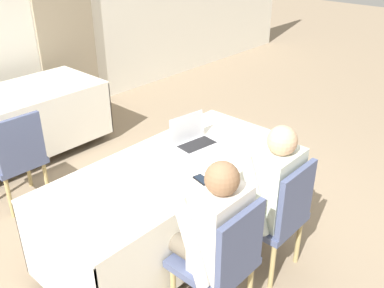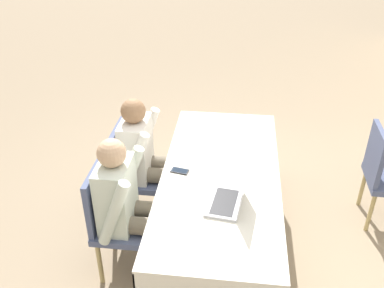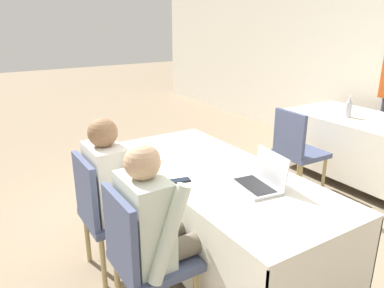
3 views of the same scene
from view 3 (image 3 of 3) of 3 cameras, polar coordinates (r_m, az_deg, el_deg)
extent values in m
plane|color=gray|center=(3.07, 3.58, -16.90)|extent=(24.00, 24.00, 0.00)
cube|color=white|center=(2.71, 3.89, -4.42)|extent=(2.00, 0.88, 0.02)
cube|color=white|center=(2.65, -4.12, -12.58)|extent=(2.00, 0.01, 0.60)
cube|color=white|center=(3.09, 10.37, -7.94)|extent=(2.00, 0.01, 0.60)
cube|color=white|center=(3.62, -5.49, -3.62)|extent=(0.01, 0.88, 0.60)
cylinder|color=#333333|center=(3.03, 3.60, -16.04)|extent=(0.06, 0.06, 0.11)
cube|color=white|center=(4.43, 26.99, 2.83)|extent=(2.00, 0.88, 0.02)
cube|color=white|center=(4.17, 23.21, -2.04)|extent=(2.00, 0.01, 0.60)
cube|color=white|center=(5.07, 16.99, 2.26)|extent=(0.01, 0.88, 0.60)
cylinder|color=#333333|center=(4.64, 25.78, -5.08)|extent=(0.06, 0.06, 0.11)
cube|color=#B7B7BC|center=(2.48, 9.52, -6.43)|extent=(0.36, 0.26, 0.02)
cube|color=black|center=(2.48, 9.53, -6.20)|extent=(0.31, 0.19, 0.00)
cube|color=#B7B7BC|center=(2.50, 12.01, -3.49)|extent=(0.33, 0.08, 0.21)
cube|color=black|center=(2.50, 12.01, -3.49)|extent=(0.30, 0.06, 0.19)
cube|color=black|center=(2.55, -1.77, -5.60)|extent=(0.10, 0.14, 0.01)
cube|color=#192333|center=(2.54, -1.77, -5.48)|extent=(0.08, 0.13, 0.00)
cube|color=white|center=(3.20, 0.23, -0.44)|extent=(0.26, 0.33, 0.00)
cube|color=white|center=(3.25, -7.52, -0.29)|extent=(0.27, 0.34, 0.00)
cylinder|color=#B7B7C1|center=(4.49, 22.71, 4.81)|extent=(0.07, 0.07, 0.16)
cone|color=#B7B7C1|center=(4.46, 22.89, 6.20)|extent=(0.06, 0.06, 0.06)
cylinder|color=silver|center=(4.46, 22.95, 6.66)|extent=(0.03, 0.03, 0.01)
cylinder|color=tan|center=(2.84, -6.42, -15.29)|extent=(0.04, 0.04, 0.40)
cylinder|color=tan|center=(3.11, -9.32, -12.09)|extent=(0.04, 0.04, 0.40)
cylinder|color=tan|center=(2.74, -13.36, -17.19)|extent=(0.04, 0.04, 0.40)
cylinder|color=tan|center=(3.02, -15.64, -13.65)|extent=(0.04, 0.04, 0.40)
cube|color=#4C567A|center=(2.80, -11.48, -10.62)|extent=(0.44, 0.44, 0.05)
cube|color=#4C567A|center=(2.64, -15.91, -6.85)|extent=(0.40, 0.04, 0.45)
cylinder|color=tan|center=(2.64, -3.76, -18.12)|extent=(0.04, 0.04, 0.40)
cylinder|color=tan|center=(2.54, -11.24, -20.38)|extent=(0.04, 0.04, 0.40)
cube|color=#4C567A|center=(2.32, -5.71, -17.23)|extent=(0.44, 0.44, 0.05)
cube|color=#4C567A|center=(2.12, -10.91, -13.24)|extent=(0.40, 0.04, 0.45)
cylinder|color=tan|center=(4.19, 19.43, -4.52)|extent=(0.04, 0.04, 0.40)
cylinder|color=tan|center=(4.41, 15.99, -3.02)|extent=(0.04, 0.04, 0.40)
cylinder|color=tan|center=(3.95, 16.09, -5.65)|extent=(0.04, 0.04, 0.40)
cylinder|color=tan|center=(4.17, 12.62, -3.99)|extent=(0.04, 0.04, 0.40)
cube|color=#4C567A|center=(4.09, 16.32, -1.35)|extent=(0.45, 0.45, 0.05)
cube|color=#4C567A|center=(3.88, 14.61, 1.58)|extent=(0.41, 0.05, 0.45)
cylinder|color=#665B4C|center=(2.73, -8.34, -9.16)|extent=(0.13, 0.42, 0.13)
cylinder|color=#665B4C|center=(2.88, -9.82, -7.69)|extent=(0.13, 0.42, 0.13)
cylinder|color=#665B4C|center=(2.94, -4.78, -13.35)|extent=(0.10, 0.10, 0.45)
cylinder|color=#665B4C|center=(3.08, -6.36, -11.80)|extent=(0.10, 0.10, 0.45)
cube|color=silver|center=(2.66, -12.89, -5.52)|extent=(0.36, 0.22, 0.52)
cylinder|color=silver|center=(2.49, -10.38, -6.91)|extent=(0.08, 0.26, 0.54)
cylinder|color=silver|center=(2.86, -13.57, -3.70)|extent=(0.08, 0.26, 0.54)
sphere|color=#8C6647|center=(2.54, -13.46, 1.69)|extent=(0.20, 0.20, 0.20)
cylinder|color=#665B4C|center=(2.25, -1.65, -15.56)|extent=(0.13, 0.42, 0.13)
cylinder|color=#665B4C|center=(2.38, -3.91, -13.46)|extent=(0.13, 0.42, 0.13)
cylinder|color=#665B4C|center=(2.50, 2.19, -19.82)|extent=(0.10, 0.10, 0.45)
cylinder|color=#665B4C|center=(2.62, -0.12, -17.74)|extent=(0.10, 0.10, 0.45)
cube|color=silver|center=(2.15, -7.18, -11.45)|extent=(0.36, 0.22, 0.52)
cylinder|color=silver|center=(2.00, -3.47, -13.61)|extent=(0.08, 0.26, 0.54)
cylinder|color=silver|center=(2.33, -8.51, -8.76)|extent=(0.08, 0.26, 0.54)
sphere|color=tan|center=(1.99, -7.59, -2.73)|extent=(0.20, 0.20, 0.20)
cylinder|color=#33333D|center=(5.31, 27.03, 1.88)|extent=(0.12, 0.12, 0.85)
camera|label=1|loc=(3.96, -42.05, 22.01)|focal=40.00mm
camera|label=2|loc=(1.86, 89.10, 27.43)|focal=40.00mm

